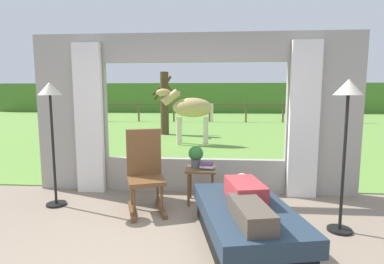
{
  "coord_description": "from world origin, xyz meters",
  "views": [
    {
      "loc": [
        0.35,
        -2.64,
        1.62
      ],
      "look_at": [
        0.0,
        1.8,
        1.05
      ],
      "focal_mm": 28.62,
      "sensor_mm": 36.0,
      "label": 1
    }
  ],
  "objects_px": {
    "floor_lamp_left": "(51,107)",
    "potted_plant": "(196,155)",
    "rocking_chair": "(145,171)",
    "floor_lamp_right": "(347,110)",
    "side_table": "(201,175)",
    "recliner_sofa": "(246,223)",
    "pasture_tree": "(165,102)",
    "book_stack": "(207,166)",
    "horse": "(190,108)",
    "reclining_person": "(247,198)"
  },
  "relations": [
    {
      "from": "floor_lamp_left",
      "to": "potted_plant",
      "type": "bearing_deg",
      "value": 9.52
    },
    {
      "from": "rocking_chair",
      "to": "floor_lamp_left",
      "type": "relative_size",
      "value": 0.63
    },
    {
      "from": "floor_lamp_right",
      "to": "side_table",
      "type": "bearing_deg",
      "value": 153.79
    },
    {
      "from": "recliner_sofa",
      "to": "pasture_tree",
      "type": "height_order",
      "value": "pasture_tree"
    },
    {
      "from": "recliner_sofa",
      "to": "potted_plant",
      "type": "distance_m",
      "value": 1.48
    },
    {
      "from": "floor_lamp_left",
      "to": "floor_lamp_right",
      "type": "bearing_deg",
      "value": -8.3
    },
    {
      "from": "floor_lamp_left",
      "to": "pasture_tree",
      "type": "relative_size",
      "value": 0.74
    },
    {
      "from": "book_stack",
      "to": "horse",
      "type": "xyz_separation_m",
      "value": [
        -0.69,
        5.1,
        0.59
      ]
    },
    {
      "from": "book_stack",
      "to": "horse",
      "type": "distance_m",
      "value": 5.18
    },
    {
      "from": "potted_plant",
      "to": "floor_lamp_left",
      "type": "height_order",
      "value": "floor_lamp_left"
    },
    {
      "from": "pasture_tree",
      "to": "recliner_sofa",
      "type": "bearing_deg",
      "value": -74.79
    },
    {
      "from": "rocking_chair",
      "to": "side_table",
      "type": "height_order",
      "value": "rocking_chair"
    },
    {
      "from": "rocking_chair",
      "to": "floor_lamp_right",
      "type": "xyz_separation_m",
      "value": [
        2.44,
        -0.5,
        0.89
      ]
    },
    {
      "from": "rocking_chair",
      "to": "pasture_tree",
      "type": "bearing_deg",
      "value": 77.65
    },
    {
      "from": "rocking_chair",
      "to": "horse",
      "type": "xyz_separation_m",
      "value": [
        0.16,
        5.37,
        0.61
      ]
    },
    {
      "from": "horse",
      "to": "recliner_sofa",
      "type": "bearing_deg",
      "value": -163.55
    },
    {
      "from": "reclining_person",
      "to": "floor_lamp_left",
      "type": "bearing_deg",
      "value": 148.25
    },
    {
      "from": "book_stack",
      "to": "pasture_tree",
      "type": "xyz_separation_m",
      "value": [
        -1.85,
        7.34,
        0.7
      ]
    },
    {
      "from": "book_stack",
      "to": "side_table",
      "type": "bearing_deg",
      "value": 150.26
    },
    {
      "from": "book_stack",
      "to": "floor_lamp_left",
      "type": "height_order",
      "value": "floor_lamp_left"
    },
    {
      "from": "rocking_chair",
      "to": "side_table",
      "type": "distance_m",
      "value": 0.84
    },
    {
      "from": "potted_plant",
      "to": "floor_lamp_right",
      "type": "relative_size",
      "value": 0.18
    },
    {
      "from": "reclining_person",
      "to": "rocking_chair",
      "type": "distance_m",
      "value": 1.59
    },
    {
      "from": "book_stack",
      "to": "pasture_tree",
      "type": "distance_m",
      "value": 7.6
    },
    {
      "from": "horse",
      "to": "pasture_tree",
      "type": "relative_size",
      "value": 0.76
    },
    {
      "from": "recliner_sofa",
      "to": "pasture_tree",
      "type": "bearing_deg",
      "value": 93.49
    },
    {
      "from": "recliner_sofa",
      "to": "pasture_tree",
      "type": "xyz_separation_m",
      "value": [
        -2.3,
        8.48,
        1.05
      ]
    },
    {
      "from": "book_stack",
      "to": "reclining_person",
      "type": "bearing_deg",
      "value": -69.1
    },
    {
      "from": "potted_plant",
      "to": "book_stack",
      "type": "distance_m",
      "value": 0.24
    },
    {
      "from": "rocking_chair",
      "to": "floor_lamp_right",
      "type": "bearing_deg",
      "value": -31.39
    },
    {
      "from": "reclining_person",
      "to": "floor_lamp_left",
      "type": "height_order",
      "value": "floor_lamp_left"
    },
    {
      "from": "floor_lamp_right",
      "to": "horse",
      "type": "bearing_deg",
      "value": 111.22
    },
    {
      "from": "rocking_chair",
      "to": "potted_plant",
      "type": "height_order",
      "value": "rocking_chair"
    },
    {
      "from": "recliner_sofa",
      "to": "floor_lamp_right",
      "type": "xyz_separation_m",
      "value": [
        1.14,
        0.36,
        1.22
      ]
    },
    {
      "from": "side_table",
      "to": "book_stack",
      "type": "distance_m",
      "value": 0.18
    },
    {
      "from": "recliner_sofa",
      "to": "rocking_chair",
      "type": "relative_size",
      "value": 1.65
    },
    {
      "from": "horse",
      "to": "book_stack",
      "type": "bearing_deg",
      "value": -166.23
    },
    {
      "from": "recliner_sofa",
      "to": "pasture_tree",
      "type": "distance_m",
      "value": 8.85
    },
    {
      "from": "floor_lamp_left",
      "to": "horse",
      "type": "relative_size",
      "value": 0.98
    },
    {
      "from": "floor_lamp_left",
      "to": "pasture_tree",
      "type": "distance_m",
      "value": 7.57
    },
    {
      "from": "reclining_person",
      "to": "book_stack",
      "type": "xyz_separation_m",
      "value": [
        -0.45,
        1.19,
        0.05
      ]
    },
    {
      "from": "side_table",
      "to": "potted_plant",
      "type": "xyz_separation_m",
      "value": [
        -0.08,
        0.06,
        0.28
      ]
    },
    {
      "from": "book_stack",
      "to": "horse",
      "type": "relative_size",
      "value": 0.12
    },
    {
      "from": "rocking_chair",
      "to": "potted_plant",
      "type": "distance_m",
      "value": 0.8
    },
    {
      "from": "potted_plant",
      "to": "floor_lamp_right",
      "type": "height_order",
      "value": "floor_lamp_right"
    },
    {
      "from": "rocking_chair",
      "to": "side_table",
      "type": "xyz_separation_m",
      "value": [
        0.76,
        0.33,
        -0.12
      ]
    },
    {
      "from": "reclining_person",
      "to": "side_table",
      "type": "xyz_separation_m",
      "value": [
        -0.54,
        1.24,
        -0.1
      ]
    },
    {
      "from": "side_table",
      "to": "pasture_tree",
      "type": "xyz_separation_m",
      "value": [
        -1.76,
        7.29,
        0.85
      ]
    },
    {
      "from": "side_table",
      "to": "floor_lamp_right",
      "type": "relative_size",
      "value": 0.29
    },
    {
      "from": "side_table",
      "to": "horse",
      "type": "bearing_deg",
      "value": 96.77
    }
  ]
}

